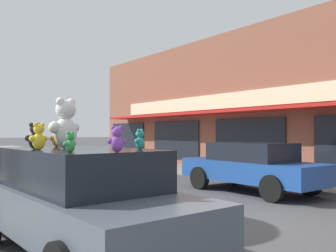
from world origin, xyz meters
TOP-DOWN VIEW (x-y plane):
  - ground_plane at (0.00, 0.00)m, footprint 260.00×260.00m
  - plush_art_car at (-3.19, 0.23)m, footprint 2.09×4.67m
  - teddy_bear_giant at (-3.34, 0.40)m, footprint 0.56×0.41m
  - teddy_bear_orange at (-3.16, 1.24)m, footprint 0.24×0.15m
  - teddy_bear_black at (-3.75, 0.50)m, footprint 0.27×0.17m
  - teddy_bear_teal at (-2.62, -0.51)m, footprint 0.22×0.17m
  - teddy_bear_yellow at (-3.78, 0.23)m, footprint 0.28×0.19m
  - teddy_bear_green at (-3.69, -0.66)m, footprint 0.19×0.14m
  - teddy_bear_purple at (-3.20, -0.90)m, footprint 0.24×0.19m
  - parked_car_far_center at (3.32, 2.66)m, footprint 1.88×4.55m

SIDE VIEW (x-z plane):
  - ground_plane at x=0.00m, z-range 0.00..0.00m
  - parked_car_far_center at x=3.32m, z-range 0.05..1.54m
  - plush_art_car at x=-3.19m, z-range 0.05..1.61m
  - teddy_bear_green at x=-3.69m, z-range 1.55..1.80m
  - teddy_bear_teal at x=-2.62m, z-range 1.55..1.84m
  - teddy_bear_purple at x=-3.20m, z-range 1.55..1.87m
  - teddy_bear_orange at x=-3.16m, z-range 1.55..1.88m
  - teddy_bear_yellow at x=-3.78m, z-range 1.55..1.92m
  - teddy_bear_black at x=-3.75m, z-range 1.55..1.93m
  - teddy_bear_giant at x=-3.34m, z-range 1.54..2.29m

